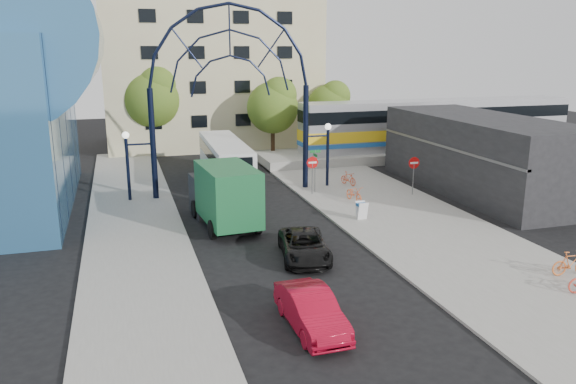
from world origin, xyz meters
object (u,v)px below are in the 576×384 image
object	(u,v)px
green_truck	(224,194)
bike_near_a	(354,194)
street_name_sign	(315,162)
red_sedan	(311,310)
gateway_arch	(230,61)
tree_north_b	(153,96)
train_car	(438,124)
do_not_enter_sign	(414,167)
tree_north_a	(274,105)
tree_north_c	(330,104)
bike_near_b	(348,178)
sandwich_board	(362,208)
city_bus	(225,161)
black_suv	(304,246)
bike_far_b	(571,263)
stop_sign	(312,166)

from	to	relation	value
green_truck	bike_near_a	bearing A→B (deg)	8.26
street_name_sign	red_sedan	bearing A→B (deg)	-109.93
red_sedan	gateway_arch	bearing A→B (deg)	84.96
street_name_sign	tree_north_b	distance (m)	19.81
train_car	red_sedan	bearing A→B (deg)	-128.17
do_not_enter_sign	tree_north_a	xyz separation A→B (m)	(-4.88, 15.93, 2.63)
gateway_arch	tree_north_c	world-z (taller)	gateway_arch
train_car	tree_north_c	xyz separation A→B (m)	(-7.88, 5.93, 1.37)
gateway_arch	green_truck	bearing A→B (deg)	-105.79
tree_north_b	bike_near_b	bearing A→B (deg)	-53.66
tree_north_a	bike_near_b	size ratio (longest dim) A/B	4.62
do_not_enter_sign	tree_north_c	size ratio (longest dim) A/B	0.38
sandwich_board	bike_near_a	size ratio (longest dim) A/B	0.53
city_bus	black_suv	distance (m)	16.06
green_truck	bike_near_b	bearing A→B (deg)	27.16
tree_north_b	bike_far_b	distance (m)	37.10
tree_north_a	tree_north_c	distance (m)	6.33
do_not_enter_sign	green_truck	distance (m)	13.05
tree_north_a	street_name_sign	bearing A→B (deg)	-93.96
tree_north_b	red_sedan	bearing A→B (deg)	-85.51
red_sedan	street_name_sign	bearing A→B (deg)	68.49
gateway_arch	train_car	distance (m)	22.27
bike_near_b	tree_north_b	bearing A→B (deg)	107.48
street_name_sign	city_bus	bearing A→B (deg)	136.17
train_car	tree_north_a	distance (m)	14.52
green_truck	bike_near_b	size ratio (longest dim) A/B	4.57
street_name_sign	tree_north_b	xyz separation A→B (m)	(-9.08, 17.33, 3.14)
tree_north_c	black_suv	distance (m)	29.07
train_car	gateway_arch	bearing A→B (deg)	-158.20
gateway_arch	red_sedan	xyz separation A→B (m)	(-1.14, -18.90, -7.87)
tree_north_c	red_sedan	bearing A→B (deg)	-112.01
tree_north_b	train_car	bearing A→B (deg)	-18.36
street_name_sign	tree_north_b	world-z (taller)	tree_north_b
tree_north_c	bike_near_b	size ratio (longest dim) A/B	4.29
street_name_sign	bike_near_b	xyz separation A→B (m)	(2.86, 1.11, -1.55)
bike_near_b	tree_north_a	bearing A→B (deg)	80.13
stop_sign	train_car	bearing A→B (deg)	33.34
do_not_enter_sign	red_sedan	distance (m)	19.26
red_sedan	bike_near_a	world-z (taller)	red_sedan
bike_far_b	red_sedan	bearing A→B (deg)	100.74
stop_sign	street_name_sign	size ratio (longest dim) A/B	0.89
bike_near_a	city_bus	bearing A→B (deg)	124.25
gateway_arch	sandwich_board	size ratio (longest dim) A/B	13.80
tree_north_a	bike_near_b	world-z (taller)	tree_north_a
black_suv	city_bus	bearing A→B (deg)	102.55
do_not_enter_sign	bike_near_b	size ratio (longest dim) A/B	1.64
black_suv	tree_north_a	bearing A→B (deg)	88.01
red_sedan	do_not_enter_sign	bearing A→B (deg)	49.23
tree_north_a	red_sedan	xyz separation A→B (m)	(-7.27, -30.82, -3.92)
stop_sign	gateway_arch	bearing A→B (deg)	157.37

